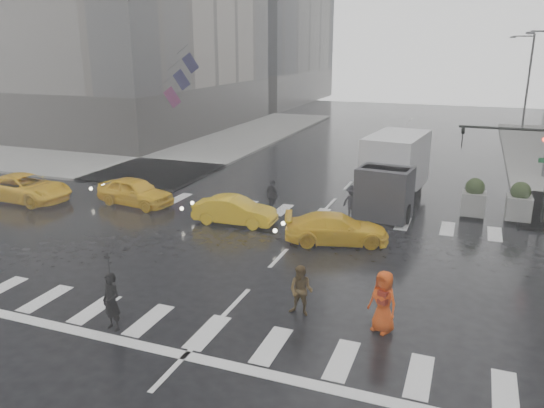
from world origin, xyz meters
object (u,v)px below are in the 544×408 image
at_px(taxi_mid, 235,211).
at_px(box_truck, 393,170).
at_px(traffic_signal_pole, 526,156).
at_px(taxi_front, 135,192).
at_px(pedestrian_orange, 383,302).
at_px(pedestrian_brown, 301,291).

distance_m(taxi_mid, box_truck, 8.52).
bearing_deg(taxi_mid, traffic_signal_pole, -71.69).
xyz_separation_m(taxi_mid, box_truck, (6.37, 5.52, 1.28)).
bearing_deg(box_truck, taxi_front, -153.04).
distance_m(traffic_signal_pole, taxi_front, 19.03).
bearing_deg(pedestrian_orange, traffic_signal_pole, 97.76).
height_order(traffic_signal_pole, pedestrian_orange, traffic_signal_pole).
xyz_separation_m(traffic_signal_pole, pedestrian_orange, (-4.29, -12.10, -2.28)).
bearing_deg(taxi_mid, pedestrian_orange, -135.03).
relative_size(taxi_front, box_truck, 0.63).
bearing_deg(traffic_signal_pole, pedestrian_brown, -119.54).
bearing_deg(pedestrian_brown, pedestrian_orange, 0.51).
bearing_deg(pedestrian_brown, taxi_mid, 130.33).
relative_size(taxi_mid, box_truck, 0.57).
xyz_separation_m(traffic_signal_pole, pedestrian_brown, (-6.80, -12.01, -2.41)).
bearing_deg(box_truck, taxi_mid, -132.45).
relative_size(pedestrian_brown, box_truck, 0.24).
relative_size(pedestrian_brown, taxi_front, 0.38).
xyz_separation_m(pedestrian_orange, box_truck, (-1.71, 12.82, 0.98)).
bearing_deg(taxi_mid, box_truck, -52.01).
distance_m(pedestrian_orange, taxi_front, 16.37).
xyz_separation_m(pedestrian_brown, pedestrian_orange, (2.52, -0.09, 0.14)).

